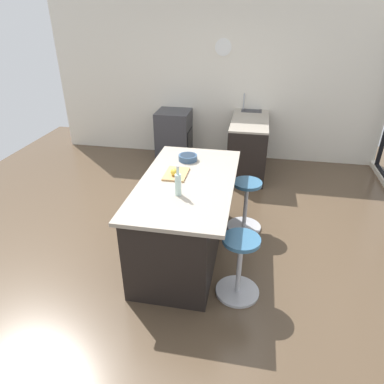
{
  "coord_description": "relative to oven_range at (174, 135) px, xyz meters",
  "views": [
    {
      "loc": [
        3.49,
        0.8,
        2.56
      ],
      "look_at": [
        0.26,
        0.19,
        0.79
      ],
      "focal_mm": 32.23,
      "sensor_mm": 36.0,
      "label": 1
    }
  ],
  "objects": [
    {
      "name": "apple_yellow",
      "position": [
        2.72,
        0.66,
        0.54
      ],
      "size": [
        0.08,
        0.08,
        0.08
      ],
      "primitive_type": "sphere",
      "color": "gold",
      "rests_on": "cutting_board"
    },
    {
      "name": "stool_by_window",
      "position": [
        2.18,
        1.45,
        -0.13
      ],
      "size": [
        0.44,
        0.44,
        0.67
      ],
      "color": "#B7B7BC",
      "rests_on": "ground_plane"
    },
    {
      "name": "water_bottle",
      "position": [
        3.11,
        0.79,
        0.6
      ],
      "size": [
        0.06,
        0.06,
        0.31
      ],
      "color": "silver",
      "rests_on": "kitchen_island"
    },
    {
      "name": "kitchen_island",
      "position": [
        2.77,
        0.77,
        0.02
      ],
      "size": [
        1.88,
        1.0,
        0.93
      ],
      "color": "black",
      "rests_on": "ground_plane"
    },
    {
      "name": "fruit_bowl",
      "position": [
        2.24,
        0.72,
        0.52
      ],
      "size": [
        0.23,
        0.23,
        0.07
      ],
      "color": "#334C6B",
      "rests_on": "kitchen_island"
    },
    {
      "name": "interior_partition_left",
      "position": [
        -0.35,
        0.68,
        0.93
      ],
      "size": [
        0.15,
        5.95,
        2.76
      ],
      "color": "silver",
      "rests_on": "ground_plane"
    },
    {
      "name": "oven_range",
      "position": [
        0.0,
        0.0,
        0.0
      ],
      "size": [
        0.6,
        0.61,
        0.9
      ],
      "color": "#38383D",
      "rests_on": "ground_plane"
    },
    {
      "name": "ground_plane",
      "position": [
        2.51,
        0.68,
        -0.45
      ],
      "size": [
        7.74,
        7.74,
        0.0
      ],
      "primitive_type": "plane",
      "color": "brown"
    },
    {
      "name": "sink_cabinet",
      "position": [
        -0.0,
        1.39,
        0.02
      ],
      "size": [
        2.08,
        0.6,
        1.21
      ],
      "color": "black",
      "rests_on": "ground_plane"
    },
    {
      "name": "stool_middle",
      "position": [
        3.36,
        1.45,
        -0.13
      ],
      "size": [
        0.44,
        0.44,
        0.67
      ],
      "color": "#B7B7BC",
      "rests_on": "ground_plane"
    },
    {
      "name": "cutting_board",
      "position": [
        2.66,
        0.67,
        0.49
      ],
      "size": [
        0.36,
        0.24,
        0.02
      ],
      "primitive_type": "cube",
      "color": "tan",
      "rests_on": "kitchen_island"
    }
  ]
}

